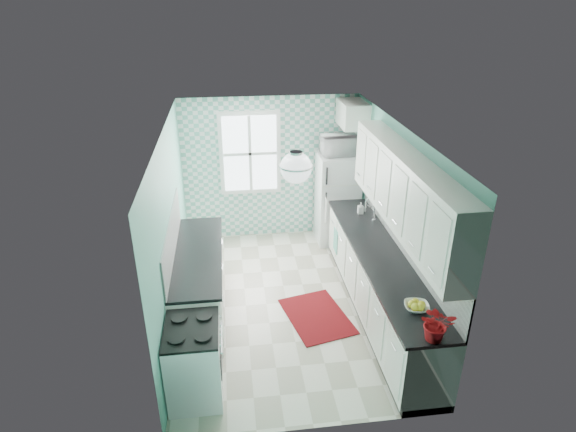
{
  "coord_description": "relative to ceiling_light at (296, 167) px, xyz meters",
  "views": [
    {
      "loc": [
        -0.72,
        -5.65,
        4.06
      ],
      "look_at": [
        0.05,
        0.25,
        1.25
      ],
      "focal_mm": 30.0,
      "sensor_mm": 36.0,
      "label": 1
    }
  ],
  "objects": [
    {
      "name": "countertop_right",
      "position": [
        1.19,
        0.4,
        -1.4
      ],
      "size": [
        0.63,
        3.6,
        0.04
      ],
      "primitive_type": "cube",
      "color": "black",
      "rests_on": "base_cabinets_right"
    },
    {
      "name": "accent_wall",
      "position": [
        0.0,
        2.99,
        -1.07
      ],
      "size": [
        3.0,
        0.01,
        2.5
      ],
      "primitive_type": "cube",
      "color": "#66B3A1",
      "rests_on": "wall_back"
    },
    {
      "name": "microwave",
      "position": [
        1.11,
        2.62,
        -0.58
      ],
      "size": [
        0.6,
        0.43,
        0.32
      ],
      "primitive_type": "imported",
      "rotation": [
        0.0,
        0.0,
        3.19
      ],
      "color": "white",
      "rests_on": "fridge"
    },
    {
      "name": "potted_plant",
      "position": [
        1.2,
        -1.31,
        -1.2
      ],
      "size": [
        0.4,
        0.36,
        0.37
      ],
      "primitive_type": "imported",
      "rotation": [
        0.0,
        0.0,
        -0.25
      ],
      "color": "red",
      "rests_on": "countertop_right"
    },
    {
      "name": "ceiling",
      "position": [
        0.0,
        0.8,
        0.19
      ],
      "size": [
        3.0,
        4.4,
        0.02
      ],
      "primitive_type": "cube",
      "color": "white",
      "rests_on": "wall_back"
    },
    {
      "name": "wall_right",
      "position": [
        1.51,
        0.8,
        -1.07
      ],
      "size": [
        0.02,
        4.4,
        2.5
      ],
      "primitive_type": "cube",
      "color": "#65B6A2",
      "rests_on": "floor"
    },
    {
      "name": "wall_front",
      "position": [
        0.0,
        -1.41,
        -1.07
      ],
      "size": [
        3.0,
        0.02,
        2.5
      ],
      "primitive_type": "cube",
      "color": "#65B6A2",
      "rests_on": "floor"
    },
    {
      "name": "wall_back",
      "position": [
        0.0,
        3.01,
        -1.07
      ],
      "size": [
        3.0,
        0.02,
        2.5
      ],
      "primitive_type": "cube",
      "color": "#65B6A2",
      "rests_on": "floor"
    },
    {
      "name": "base_cabinets_right",
      "position": [
        1.2,
        0.4,
        -1.87
      ],
      "size": [
        0.6,
        3.6,
        0.9
      ],
      "primitive_type": "cube",
      "color": "white",
      "rests_on": "floor"
    },
    {
      "name": "soap_bottle",
      "position": [
        1.25,
        1.65,
        -1.29
      ],
      "size": [
        0.08,
        0.09,
        0.18
      ],
      "primitive_type": "imported",
      "rotation": [
        0.0,
        0.0,
        -0.04
      ],
      "color": "#7D97AE",
      "rests_on": "countertop_right"
    },
    {
      "name": "countertop_left",
      "position": [
        -1.19,
        0.73,
        -1.4
      ],
      "size": [
        0.63,
        2.15,
        0.04
      ],
      "primitive_type": "cube",
      "color": "black",
      "rests_on": "base_cabinets_left"
    },
    {
      "name": "rug",
      "position": [
        0.37,
        0.42,
        -2.32
      ],
      "size": [
        0.98,
        1.22,
        0.02
      ],
      "primitive_type": "cube",
      "rotation": [
        0.0,
        0.0,
        0.23
      ],
      "color": "maroon",
      "rests_on": "floor"
    },
    {
      "name": "floor",
      "position": [
        0.0,
        0.8,
        -2.33
      ],
      "size": [
        3.0,
        4.4,
        0.02
      ],
      "primitive_type": "cube",
      "color": "silver",
      "rests_on": "ground"
    },
    {
      "name": "base_cabinets_left",
      "position": [
        -1.2,
        0.73,
        -1.87
      ],
      "size": [
        0.6,
        2.15,
        0.9
      ],
      "primitive_type": "cube",
      "color": "white",
      "rests_on": "floor"
    },
    {
      "name": "dish_towel",
      "position": [
        0.89,
        1.67,
        -1.84
      ],
      "size": [
        0.11,
        0.24,
        0.37
      ],
      "primitive_type": "cube",
      "rotation": [
        0.0,
        0.0,
        0.38
      ],
      "color": "#63C0B3",
      "rests_on": "base_cabinets_right"
    },
    {
      "name": "wall_left",
      "position": [
        -1.51,
        0.8,
        -1.07
      ],
      "size": [
        0.02,
        4.4,
        2.5
      ],
      "primitive_type": "cube",
      "color": "#65B6A2",
      "rests_on": "floor"
    },
    {
      "name": "upper_cabinets_right",
      "position": [
        1.33,
        0.2,
        -0.42
      ],
      "size": [
        0.33,
        3.2,
        0.9
      ],
      "primitive_type": "cube",
      "color": "white",
      "rests_on": "wall_right"
    },
    {
      "name": "stove",
      "position": [
        -1.2,
        -0.75,
        -1.87
      ],
      "size": [
        0.58,
        0.72,
        0.86
      ],
      "rotation": [
        0.0,
        0.0,
        0.01
      ],
      "color": "silver",
      "rests_on": "floor"
    },
    {
      "name": "upper_cabinet_fridge",
      "position": [
        1.3,
        2.63,
        -0.07
      ],
      "size": [
        0.4,
        0.74,
        0.4
      ],
      "primitive_type": "cube",
      "color": "white",
      "rests_on": "wall_right"
    },
    {
      "name": "window",
      "position": [
        -0.35,
        2.96,
        -0.77
      ],
      "size": [
        1.04,
        0.05,
        1.44
      ],
      "color": "white",
      "rests_on": "wall_back"
    },
    {
      "name": "backsplash_right",
      "position": [
        1.49,
        0.4,
        -1.13
      ],
      "size": [
        0.02,
        3.6,
        0.51
      ],
      "primitive_type": "cube",
      "color": "white",
      "rests_on": "wall_right"
    },
    {
      "name": "ceiling_light",
      "position": [
        0.0,
        0.0,
        0.0
      ],
      "size": [
        0.34,
        0.34,
        0.35
      ],
      "color": "silver",
      "rests_on": "ceiling"
    },
    {
      "name": "backsplash_left",
      "position": [
        -1.49,
        0.73,
        -1.13
      ],
      "size": [
        0.02,
        2.15,
        0.51
      ],
      "primitive_type": "cube",
      "color": "white",
      "rests_on": "wall_left"
    },
    {
      "name": "sink",
      "position": [
        1.2,
        1.32,
        -1.39
      ],
      "size": [
        0.44,
        0.37,
        0.53
      ],
      "rotation": [
        0.0,
        0.0,
        -0.02
      ],
      "color": "silver",
      "rests_on": "countertop_right"
    },
    {
      "name": "fruit_bowl",
      "position": [
        1.2,
        -0.82,
        -1.35
      ],
      "size": [
        0.31,
        0.31,
        0.07
      ],
      "primitive_type": "imported",
      "rotation": [
        0.0,
        0.0,
        -0.19
      ],
      "color": "white",
      "rests_on": "countertop_right"
    },
    {
      "name": "fridge",
      "position": [
        1.11,
        2.62,
        -1.53
      ],
      "size": [
        0.69,
        0.69,
        1.58
      ],
      "rotation": [
        0.0,
        0.0,
        -0.02
      ],
      "color": "white",
      "rests_on": "floor"
    }
  ]
}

